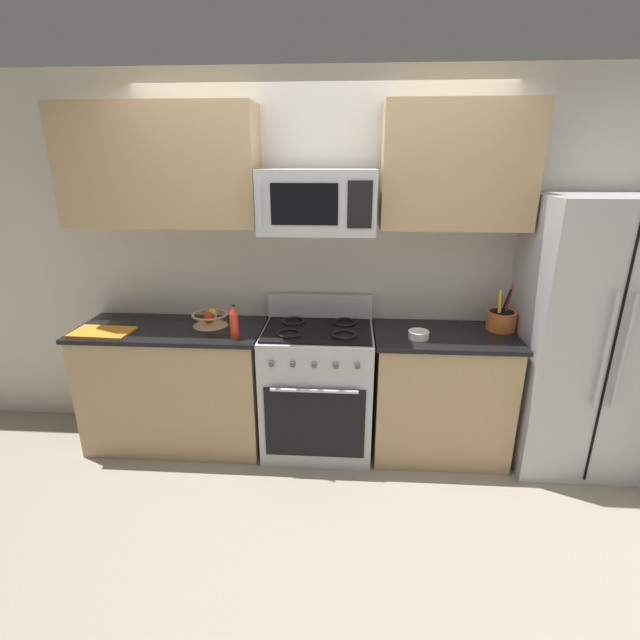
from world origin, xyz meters
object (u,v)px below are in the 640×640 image
object	(u,v)px
cutting_board	(102,332)
microwave	(318,202)
utensil_crock	(501,320)
bottle_hot_sauce	(234,323)
refrigerator	(585,338)
range_oven	(318,388)
fruit_basket	(210,318)
prep_bowl	(419,334)

from	to	relation	value
cutting_board	microwave	bearing A→B (deg)	6.64
microwave	utensil_crock	bearing A→B (deg)	3.77
bottle_hot_sauce	refrigerator	bearing A→B (deg)	3.98
range_oven	refrigerator	size ratio (longest dim) A/B	0.60
fruit_basket	prep_bowl	bearing A→B (deg)	-6.26
range_oven	microwave	world-z (taller)	microwave
prep_bowl	range_oven	bearing A→B (deg)	171.89
range_oven	fruit_basket	xyz separation A→B (m)	(-0.77, 0.06, 0.49)
microwave	utensil_crock	size ratio (longest dim) A/B	2.28
microwave	cutting_board	world-z (taller)	microwave
fruit_basket	bottle_hot_sauce	world-z (taller)	bottle_hot_sauce
prep_bowl	bottle_hot_sauce	bearing A→B (deg)	-176.14
microwave	cutting_board	bearing A→B (deg)	-173.36
range_oven	fruit_basket	world-z (taller)	range_oven
prep_bowl	microwave	bearing A→B (deg)	169.78
range_oven	refrigerator	bearing A→B (deg)	-0.56
range_oven	microwave	distance (m)	1.30
microwave	utensil_crock	distance (m)	1.49
range_oven	bottle_hot_sauce	bearing A→B (deg)	-161.60
microwave	fruit_basket	size ratio (longest dim) A/B	2.88
fruit_basket	prep_bowl	xyz separation A→B (m)	(1.44, -0.16, -0.02)
fruit_basket	bottle_hot_sauce	distance (m)	0.34
range_oven	cutting_board	xyz separation A→B (m)	(-1.46, -0.14, 0.44)
utensil_crock	cutting_board	bearing A→B (deg)	-174.69
range_oven	prep_bowl	bearing A→B (deg)	-8.11
utensil_crock	cutting_board	size ratio (longest dim) A/B	0.82
range_oven	bottle_hot_sauce	world-z (taller)	bottle_hot_sauce
range_oven	utensil_crock	world-z (taller)	utensil_crock
bottle_hot_sauce	microwave	bearing A→B (deg)	20.82
fruit_basket	range_oven	bearing A→B (deg)	-4.62
range_oven	bottle_hot_sauce	distance (m)	0.78
utensil_crock	fruit_basket	size ratio (longest dim) A/B	1.26
refrigerator	bottle_hot_sauce	size ratio (longest dim) A/B	7.71
range_oven	prep_bowl	xyz separation A→B (m)	(0.67, -0.10, 0.46)
fruit_basket	bottle_hot_sauce	size ratio (longest dim) A/B	1.07
utensil_crock	fruit_basket	bearing A→B (deg)	-178.69
microwave	prep_bowl	world-z (taller)	microwave
range_oven	utensil_crock	bearing A→B (deg)	4.92
fruit_basket	cutting_board	world-z (taller)	fruit_basket
range_oven	prep_bowl	size ratio (longest dim) A/B	7.92
prep_bowl	fruit_basket	bearing A→B (deg)	173.74
range_oven	cutting_board	size ratio (longest dim) A/B	2.78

